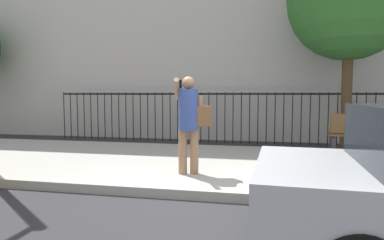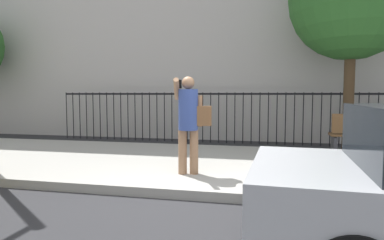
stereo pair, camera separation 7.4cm
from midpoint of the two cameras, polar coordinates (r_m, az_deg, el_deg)
ground_plane at (r=5.01m, az=1.92°, el=-13.61°), size 60.00×60.00×0.00m
sidewalk at (r=7.10m, az=5.01°, el=-7.60°), size 28.00×4.40×0.15m
iron_fence at (r=10.64m, az=7.42°, el=1.53°), size 12.03×0.04×1.60m
pedestrian_on_phone at (r=5.86m, az=-0.71°, el=0.39°), size 0.70×0.50×1.70m
street_bench at (r=8.70m, az=27.03°, el=-2.00°), size 1.60×0.45×0.95m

